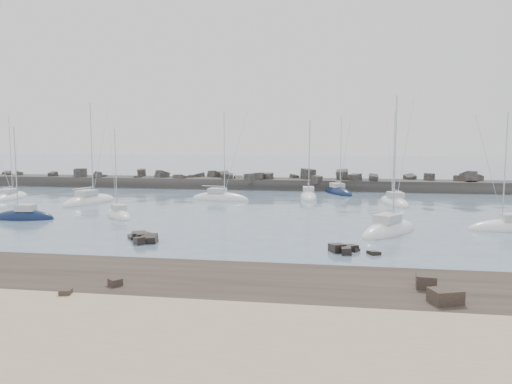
% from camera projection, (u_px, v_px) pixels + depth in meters
% --- Properties ---
extents(ground, '(400.00, 400.00, 0.00)m').
position_uv_depth(ground, '(215.00, 225.00, 51.99)').
color(ground, slate).
rests_on(ground, ground).
extents(sand_strip, '(140.00, 14.00, 1.00)m').
position_uv_depth(sand_strip, '(28.00, 358.00, 20.59)').
color(sand_strip, tan).
rests_on(sand_strip, ground).
extents(rock_shelf, '(140.00, 12.00, 1.97)m').
position_uv_depth(rock_shelf, '(124.00, 286.00, 30.44)').
color(rock_shelf, black).
rests_on(rock_shelf, ground).
extents(rock_cluster_near, '(3.66, 4.02, 1.40)m').
position_uv_depth(rock_cluster_near, '(142.00, 239.00, 44.37)').
color(rock_cluster_near, black).
rests_on(rock_cluster_near, ground).
extents(rock_cluster_far, '(4.17, 2.76, 1.12)m').
position_uv_depth(rock_cluster_far, '(348.00, 251.00, 39.80)').
color(rock_cluster_far, black).
rests_on(rock_cluster_far, ground).
extents(breakwater, '(115.00, 7.54, 5.08)m').
position_uv_depth(breakwater, '(224.00, 186.00, 90.46)').
color(breakwater, '#2E2C29').
rests_on(breakwater, ground).
extents(sailboat_1, '(3.36, 8.67, 13.30)m').
position_uv_depth(sailboat_1, '(10.00, 198.00, 74.30)').
color(sailboat_1, white).
rests_on(sailboat_1, ground).
extents(sailboat_2, '(7.15, 3.05, 11.24)m').
position_uv_depth(sailboat_2, '(23.00, 218.00, 55.70)').
color(sailboat_2, '#0F1D3F').
rests_on(sailboat_2, ground).
extents(sailboat_3, '(5.49, 9.91, 15.03)m').
position_uv_depth(sailboat_3, '(89.00, 202.00, 69.27)').
color(sailboat_3, white).
rests_on(sailboat_3, ground).
extents(sailboat_4, '(9.10, 3.92, 13.95)m').
position_uv_depth(sailboat_4, '(220.00, 199.00, 73.05)').
color(sailboat_4, white).
rests_on(sailboat_4, ground).
extents(sailboat_5, '(5.93, 6.66, 10.92)m').
position_uv_depth(sailboat_5, '(118.00, 215.00, 57.62)').
color(sailboat_5, white).
rests_on(sailboat_5, ground).
extents(sailboat_6, '(3.24, 8.12, 12.69)m').
position_uv_depth(sailboat_6, '(308.00, 197.00, 74.88)').
color(sailboat_6, white).
rests_on(sailboat_6, ground).
extents(sailboat_7, '(7.24, 8.89, 14.18)m').
position_uv_depth(sailboat_7, '(389.00, 231.00, 47.64)').
color(sailboat_7, white).
rests_on(sailboat_7, ground).
extents(sailboat_8, '(5.95, 8.72, 13.37)m').
position_uv_depth(sailboat_8, '(338.00, 193.00, 81.17)').
color(sailboat_8, '#0F1D3F').
rests_on(sailboat_8, ground).
extents(sailboat_9, '(8.09, 3.51, 12.48)m').
position_uv_depth(sailboat_9, '(508.00, 229.00, 49.13)').
color(sailboat_9, white).
rests_on(sailboat_9, ground).
extents(sailboat_10, '(4.68, 9.04, 13.70)m').
position_uv_depth(sailboat_10, '(394.00, 203.00, 68.52)').
color(sailboat_10, white).
rests_on(sailboat_10, ground).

